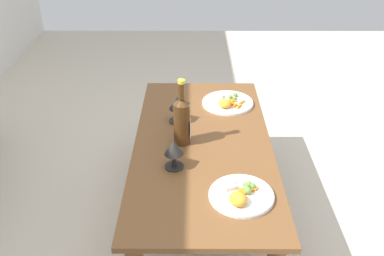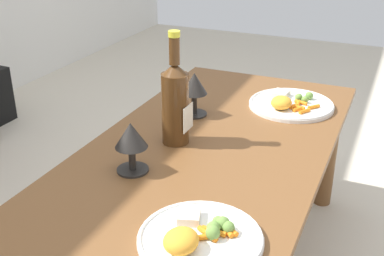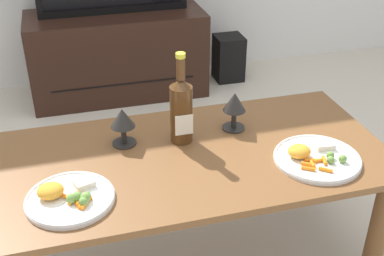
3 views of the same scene
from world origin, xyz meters
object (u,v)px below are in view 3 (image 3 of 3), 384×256
object	(u,v)px
dining_table	(189,174)
wine_bottle	(182,108)
goblet_left	(123,120)
dinner_plate_right	(316,157)
floor_speaker	(229,58)
goblet_right	(234,105)
tv_stand	(118,54)
dinner_plate_left	(69,197)

from	to	relation	value
dining_table	wine_bottle	xyz separation A→B (m)	(0.00, 0.10, 0.21)
goblet_left	dinner_plate_right	size ratio (longest dim) A/B	0.48
floor_speaker	goblet_right	size ratio (longest dim) A/B	2.08
floor_speaker	goblet_right	bearing A→B (deg)	-108.38
tv_stand	goblet_right	bearing A→B (deg)	-80.17
dinner_plate_right	goblet_left	bearing A→B (deg)	155.30
dining_table	goblet_right	size ratio (longest dim) A/B	9.37
goblet_left	floor_speaker	bearing A→B (deg)	58.01
floor_speaker	tv_stand	bearing A→B (deg)	-177.85
dinner_plate_left	dinner_plate_right	xyz separation A→B (m)	(0.80, 0.00, -0.00)
goblet_right	dinner_plate_left	bearing A→B (deg)	-155.72
goblet_left	tv_stand	bearing A→B (deg)	83.59
goblet_right	dinner_plate_left	world-z (taller)	goblet_right
floor_speaker	dinner_plate_right	xyz separation A→B (m)	(-0.30, -1.72, 0.34)
goblet_right	dinner_plate_right	bearing A→B (deg)	-55.08
dining_table	goblet_right	xyz separation A→B (m)	(0.21, 0.13, 0.18)
tv_stand	dinner_plate_left	distance (m)	1.75
tv_stand	floor_speaker	size ratio (longest dim) A/B	3.52
goblet_right	dining_table	bearing A→B (deg)	-147.87
dinner_plate_left	dinner_plate_right	distance (m)	0.80
dining_table	tv_stand	world-z (taller)	tv_stand
floor_speaker	wine_bottle	size ratio (longest dim) A/B	0.92
dining_table	dinner_plate_left	size ratio (longest dim) A/B	5.16
tv_stand	dinner_plate_right	size ratio (longest dim) A/B	3.70
tv_stand	floor_speaker	world-z (taller)	tv_stand
dinner_plate_right	dinner_plate_left	bearing A→B (deg)	-179.94
tv_stand	dinner_plate_right	world-z (taller)	dinner_plate_right
floor_speaker	dinner_plate_right	size ratio (longest dim) A/B	1.05
dinner_plate_left	dinner_plate_right	size ratio (longest dim) A/B	0.91
dining_table	dinner_plate_right	world-z (taller)	dinner_plate_right
tv_stand	goblet_left	world-z (taller)	goblet_left
goblet_left	dinner_plate_left	xyz separation A→B (m)	(-0.21, -0.28, -0.08)
goblet_right	goblet_left	bearing A→B (deg)	180.00
dining_table	goblet_left	distance (m)	0.30
tv_stand	wine_bottle	xyz separation A→B (m)	(0.04, -1.45, 0.35)
goblet_left	dinner_plate_left	world-z (taller)	goblet_left
dining_table	floor_speaker	distance (m)	1.74
floor_speaker	wine_bottle	xyz separation A→B (m)	(-0.70, -1.47, 0.46)
tv_stand	wine_bottle	size ratio (longest dim) A/B	3.23
tv_stand	floor_speaker	distance (m)	0.75
dining_table	goblet_left	bearing A→B (deg)	147.04
dining_table	dinner_plate_right	bearing A→B (deg)	-20.07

